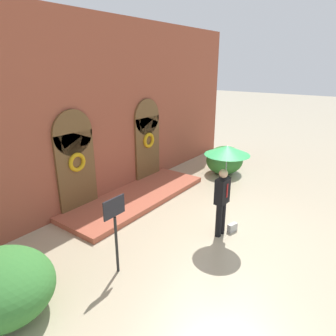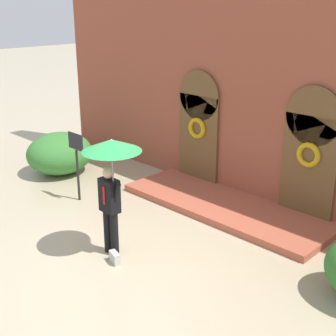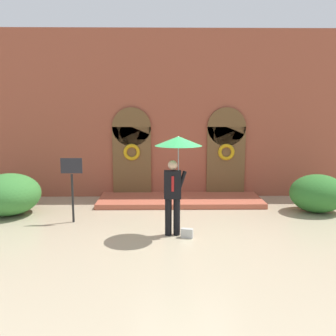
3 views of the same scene
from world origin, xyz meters
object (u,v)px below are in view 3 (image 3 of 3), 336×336
(sign_post, at_px, (72,179))
(shrub_left, at_px, (9,194))
(handbag, at_px, (187,233))
(shrub_right, at_px, (318,193))
(person_with_umbrella, at_px, (177,156))

(sign_post, relative_size, shrub_left, 0.91)
(handbag, bearing_deg, shrub_right, 45.32)
(handbag, relative_size, shrub_left, 0.15)
(handbag, height_order, sign_post, sign_post)
(handbag, relative_size, sign_post, 0.16)
(handbag, xyz_separation_m, shrub_right, (3.96, 2.20, 0.44))
(sign_post, xyz_separation_m, shrub_left, (-2.00, 0.78, -0.58))
(sign_post, bearing_deg, shrub_right, 7.52)
(handbag, distance_m, shrub_left, 5.38)
(person_with_umbrella, xyz_separation_m, shrub_left, (-4.71, 1.86, -1.33))
(shrub_left, distance_m, shrub_right, 8.90)
(handbag, distance_m, sign_post, 3.38)
(shrub_left, xyz_separation_m, shrub_right, (8.90, 0.13, -0.03))
(person_with_umbrella, distance_m, shrub_right, 4.84)
(shrub_right, bearing_deg, sign_post, -172.48)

